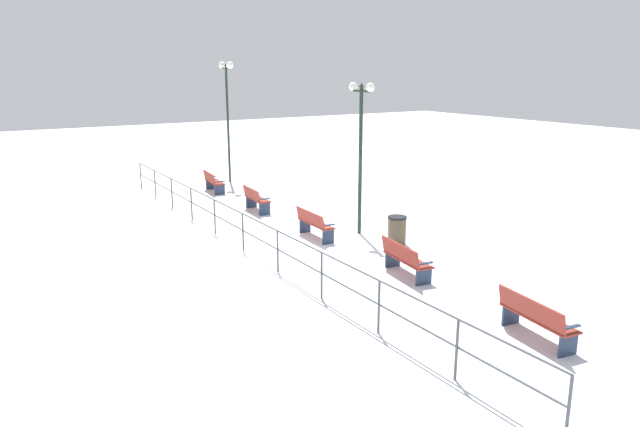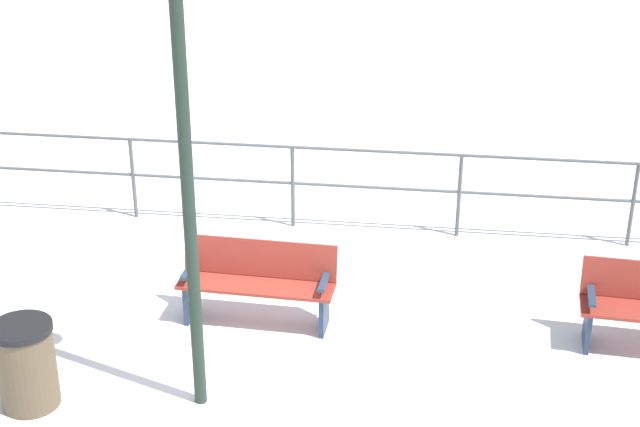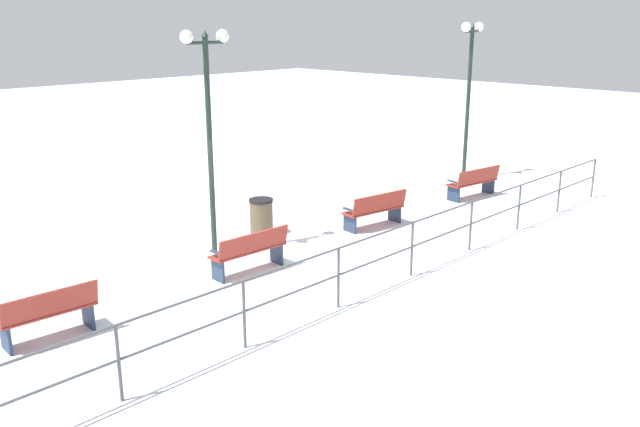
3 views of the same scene
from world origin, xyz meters
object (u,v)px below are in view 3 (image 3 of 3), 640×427
(bench_third, at_px, (250,250))
(trash_bin, at_px, (261,216))
(bench_second, at_px, (375,209))
(lamppost_near, at_px, (470,71))
(lamppost_middle, at_px, (208,102))
(bench_fourth, at_px, (48,313))
(bench_nearest, at_px, (474,182))

(bench_third, distance_m, trash_bin, 2.53)
(bench_second, xyz_separation_m, lamppost_near, (1.33, -5.96, 2.88))
(bench_third, relative_size, trash_bin, 1.98)
(bench_second, bearing_deg, bench_third, 100.61)
(bench_second, bearing_deg, lamppost_middle, 78.80)
(trash_bin, bearing_deg, lamppost_middle, 98.99)
(lamppost_near, bearing_deg, bench_fourth, 96.10)
(lamppost_middle, height_order, trash_bin, lamppost_middle)
(bench_third, distance_m, bench_fourth, 4.08)
(bench_nearest, xyz_separation_m, lamppost_near, (1.52, -1.88, 2.87))
(bench_nearest, height_order, bench_third, same)
(bench_second, bearing_deg, trash_bin, 63.07)
(lamppost_middle, bearing_deg, bench_fourth, 109.17)
(bench_nearest, xyz_separation_m, lamppost_middle, (1.52, 7.89, 2.77))
(lamppost_near, height_order, lamppost_middle, lamppost_near)
(lamppost_middle, xyz_separation_m, trash_bin, (0.25, -1.56, -2.81))
(bench_nearest, distance_m, bench_third, 8.14)
(bench_nearest, distance_m, bench_second, 4.08)
(bench_third, relative_size, bench_fourth, 1.10)
(bench_third, height_order, trash_bin, bench_third)
(bench_fourth, bearing_deg, bench_third, -86.06)
(bench_nearest, height_order, bench_fourth, bench_fourth)
(bench_second, height_order, lamppost_near, lamppost_near)
(bench_third, height_order, lamppost_near, lamppost_near)
(bench_fourth, distance_m, lamppost_near, 14.47)
(bench_nearest, bearing_deg, lamppost_near, -43.05)
(lamppost_near, bearing_deg, bench_second, 102.58)
(bench_third, bearing_deg, bench_nearest, -87.66)
(lamppost_near, bearing_deg, bench_nearest, 129.02)
(bench_fourth, bearing_deg, bench_nearest, -86.05)
(bench_nearest, xyz_separation_m, bench_third, (0.01, 8.14, 0.01))
(bench_third, distance_m, lamppost_middle, 3.15)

